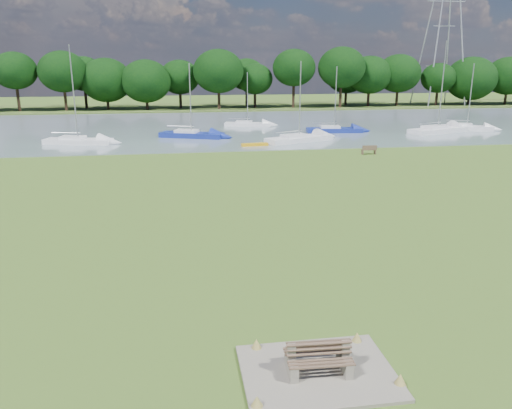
{
  "coord_description": "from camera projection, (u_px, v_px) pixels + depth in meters",
  "views": [
    {
      "loc": [
        -3.56,
        -25.6,
        8.31
      ],
      "look_at": [
        0.16,
        -2.0,
        1.51
      ],
      "focal_mm": 35.0,
      "sensor_mm": 36.0,
      "label": 1
    }
  ],
  "objects": [
    {
      "name": "riverbank_bench",
      "position": [
        369.0,
        150.0,
        46.76
      ],
      "size": [
        1.43,
        0.44,
        0.88
      ],
      "rotation": [
        0.0,
        0.0,
        -0.01
      ],
      "color": "brown",
      "rests_on": "ground"
    },
    {
      "name": "concrete_pad",
      "position": [
        318.0,
        372.0,
        13.82
      ],
      "size": [
        4.2,
        3.2,
        0.1
      ],
      "primitive_type": "cube",
      "color": "gray",
      "rests_on": "ground"
    },
    {
      "name": "sailboat_2",
      "position": [
        191.0,
        133.0,
        57.04
      ],
      "size": [
        7.52,
        4.66,
        8.24
      ],
      "rotation": [
        0.0,
        0.0,
        -0.39
      ],
      "color": "navy",
      "rests_on": "river"
    },
    {
      "name": "sailboat_5",
      "position": [
        334.0,
        128.0,
        61.32
      ],
      "size": [
        6.92,
        2.67,
        7.85
      ],
      "rotation": [
        0.0,
        0.0,
        -0.12
      ],
      "color": "navy",
      "rests_on": "river"
    },
    {
      "name": "sailboat_0",
      "position": [
        437.0,
        128.0,
        61.09
      ],
      "size": [
        8.55,
        5.21,
        10.78
      ],
      "rotation": [
        0.0,
        0.0,
        0.38
      ],
      "color": "white",
      "rests_on": "river"
    },
    {
      "name": "tree_line",
      "position": [
        241.0,
        73.0,
        91.22
      ],
      "size": [
        158.97,
        8.96,
        10.84
      ],
      "color": "black",
      "rests_on": "far_bank"
    },
    {
      "name": "sailboat_3",
      "position": [
        77.0,
        139.0,
        52.68
      ],
      "size": [
        7.32,
        3.63,
        10.03
      ],
      "rotation": [
        0.0,
        0.0,
        -0.25
      ],
      "color": "white",
      "rests_on": "river"
    },
    {
      "name": "ground",
      "position": [
        247.0,
        221.0,
        27.13
      ],
      "size": [
        220.0,
        220.0,
        0.0
      ],
      "primitive_type": "plane",
      "color": "olive"
    },
    {
      "name": "sailboat_8",
      "position": [
        247.0,
        123.0,
        67.49
      ],
      "size": [
        6.43,
        3.11,
        7.07
      ],
      "rotation": [
        0.0,
        0.0,
        -0.23
      ],
      "color": "white",
      "rests_on": "river"
    },
    {
      "name": "sailboat_7",
      "position": [
        466.0,
        126.0,
        63.5
      ],
      "size": [
        6.38,
        4.19,
        8.2
      ],
      "rotation": [
        0.0,
        0.0,
        -0.43
      ],
      "color": "white",
      "rests_on": "river"
    },
    {
      "name": "kayak",
      "position": [
        255.0,
        145.0,
        51.38
      ],
      "size": [
        2.83,
        0.96,
        0.28
      ],
      "primitive_type": "cube",
      "rotation": [
        0.0,
        0.0,
        0.12
      ],
      "color": "gold",
      "rests_on": "river"
    },
    {
      "name": "river",
      "position": [
        204.0,
        127.0,
        67.03
      ],
      "size": [
        220.0,
        40.0,
        0.1
      ],
      "primitive_type": "cube",
      "color": "slate",
      "rests_on": "ground"
    },
    {
      "name": "bench_pair",
      "position": [
        318.0,
        358.0,
        13.7
      ],
      "size": [
        1.85,
        1.14,
        0.97
      ],
      "rotation": [
        0.0,
        0.0,
        -0.04
      ],
      "color": "gray",
      "rests_on": "concrete_pad"
    },
    {
      "name": "far_bank",
      "position": [
        195.0,
        108.0,
        95.53
      ],
      "size": [
        220.0,
        20.0,
        0.4
      ],
      "primitive_type": "cube",
      "color": "#4C6626",
      "rests_on": "ground"
    },
    {
      "name": "sailboat_6",
      "position": [
        298.0,
        137.0,
        54.15
      ],
      "size": [
        8.0,
        5.08,
        8.44
      ],
      "rotation": [
        0.0,
        0.0,
        0.41
      ],
      "color": "white",
      "rests_on": "river"
    }
  ]
}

